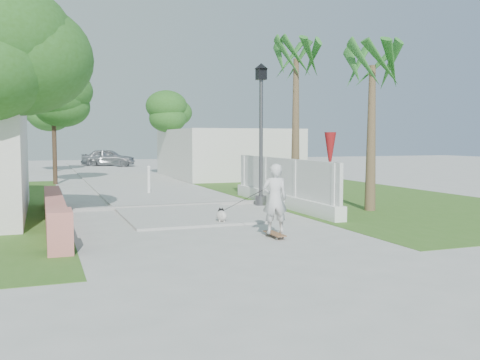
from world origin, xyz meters
name	(u,v)px	position (x,y,z in m)	size (l,w,h in m)	color
ground	(233,243)	(0.00, 0.00, 0.00)	(90.00, 90.00, 0.00)	#B7B7B2
path_strip	(111,176)	(0.00, 20.00, 0.03)	(3.20, 36.00, 0.06)	#B7B7B2
curb	(167,206)	(0.00, 6.00, 0.05)	(6.50, 0.25, 0.10)	#999993
grass_right	(334,193)	(7.00, 8.00, 0.01)	(8.00, 20.00, 0.01)	#396620
pink_wall	(55,213)	(-3.30, 3.55, 0.31)	(0.45, 8.20, 0.80)	tan
lattice_fence	(282,189)	(3.40, 5.00, 0.54)	(0.35, 7.00, 1.50)	white
building_right	(226,153)	(6.00, 18.00, 1.30)	(6.00, 8.00, 2.60)	silver
street_lamp	(261,128)	(2.90, 5.50, 2.43)	(0.44, 0.44, 4.44)	#59595E
bollard	(149,179)	(0.20, 10.00, 0.58)	(0.14, 0.14, 1.09)	white
patio_umbrella	(330,152)	(4.80, 4.50, 1.69)	(0.36, 0.36, 2.30)	#59595E
tree_path_left	(54,101)	(-2.98, 15.98, 3.82)	(3.40, 3.40, 5.23)	#4C3826
tree_path_right	(168,114)	(3.22, 19.98, 3.49)	(3.00, 3.00, 4.79)	#4C3826
tree_path_far	(53,112)	(-2.78, 25.98, 3.82)	(3.20, 3.20, 5.17)	#4C3826
palm_far	(296,68)	(4.60, 6.50, 4.48)	(1.80, 1.80, 5.30)	brown
palm_near	(372,74)	(5.40, 3.20, 3.95)	(1.80, 1.80, 4.70)	brown
skateboarder	(253,201)	(0.82, 0.99, 0.72)	(0.77, 2.74, 1.57)	brown
dog	(222,215)	(0.57, 2.45, 0.21)	(0.34, 0.55, 0.38)	silver
parked_car	(109,158)	(1.20, 31.43, 0.67)	(1.59, 3.95, 1.34)	#B4B7BD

